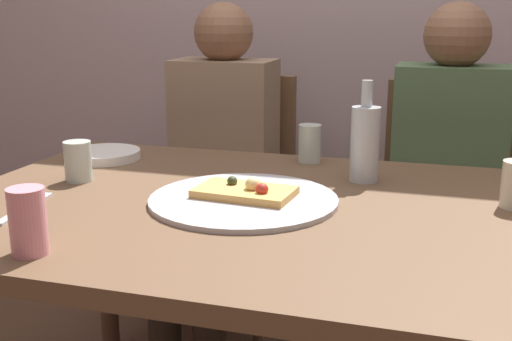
{
  "coord_description": "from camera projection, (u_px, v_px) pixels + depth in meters",
  "views": [
    {
      "loc": [
        0.36,
        -1.29,
        1.15
      ],
      "look_at": [
        -0.06,
        0.1,
        0.77
      ],
      "focal_mm": 44.11,
      "sensor_mm": 36.0,
      "label": 1
    }
  ],
  "objects": [
    {
      "name": "dining_table",
      "position": [
        267.0,
        235.0,
        1.42
      ],
      "size": [
        1.48,
        0.99,
        0.72
      ],
      "color": "brown",
      "rests_on": "ground_plane"
    },
    {
      "name": "pizza_tray",
      "position": [
        243.0,
        200.0,
        1.42
      ],
      "size": [
        0.43,
        0.43,
        0.01
      ],
      "primitive_type": "cylinder",
      "color": "#ADADB2",
      "rests_on": "dining_table"
    },
    {
      "name": "pizza_slice_last",
      "position": [
        246.0,
        191.0,
        1.43
      ],
      "size": [
        0.23,
        0.15,
        0.05
      ],
      "color": "tan",
      "rests_on": "pizza_tray"
    },
    {
      "name": "wine_bottle",
      "position": [
        365.0,
        142.0,
        1.57
      ],
      "size": [
        0.07,
        0.07,
        0.26
      ],
      "color": "#B2BCC1",
      "rests_on": "dining_table"
    },
    {
      "name": "tumbler_far",
      "position": [
        310.0,
        143.0,
        1.78
      ],
      "size": [
        0.06,
        0.06,
        0.11
      ],
      "primitive_type": "cylinder",
      "color": "#B7C6BC",
      "rests_on": "dining_table"
    },
    {
      "name": "wine_glass",
      "position": [
        78.0,
        161.0,
        1.59
      ],
      "size": [
        0.07,
        0.07,
        0.1
      ],
      "primitive_type": "cylinder",
      "color": "#B7C6BC",
      "rests_on": "dining_table"
    },
    {
      "name": "soda_can",
      "position": [
        28.0,
        221.0,
        1.11
      ],
      "size": [
        0.07,
        0.07,
        0.12
      ],
      "primitive_type": "cylinder",
      "color": "pink",
      "rests_on": "dining_table"
    },
    {
      "name": "plate_stack",
      "position": [
        104.0,
        155.0,
        1.83
      ],
      "size": [
        0.21,
        0.21,
        0.03
      ],
      "primitive_type": "cylinder",
      "color": "white",
      "rests_on": "dining_table"
    },
    {
      "name": "table_knife",
      "position": [
        25.0,
        208.0,
        1.37
      ],
      "size": [
        0.05,
        0.22,
        0.01
      ],
      "primitive_type": "cube",
      "rotation": [
        0.0,
        0.0,
        1.7
      ],
      "color": "#B7B7BC",
      "rests_on": "dining_table"
    },
    {
      "name": "chair_left",
      "position": [
        231.0,
        179.0,
        2.4
      ],
      "size": [
        0.44,
        0.44,
        0.9
      ],
      "rotation": [
        0.0,
        0.0,
        3.14
      ],
      "color": "brown",
      "rests_on": "ground_plane"
    },
    {
      "name": "chair_right",
      "position": [
        444.0,
        196.0,
        2.18
      ],
      "size": [
        0.44,
        0.44,
        0.9
      ],
      "rotation": [
        0.0,
        0.0,
        3.14
      ],
      "color": "brown",
      "rests_on": "ground_plane"
    },
    {
      "name": "guest_in_sweater",
      "position": [
        217.0,
        155.0,
        2.23
      ],
      "size": [
        0.36,
        0.56,
        1.17
      ],
      "rotation": [
        0.0,
        0.0,
        3.14
      ],
      "color": "#937A60",
      "rests_on": "ground_plane"
    },
    {
      "name": "guest_in_beanie",
      "position": [
        447.0,
        171.0,
        2.01
      ],
      "size": [
        0.36,
        0.56,
        1.17
      ],
      "rotation": [
        0.0,
        0.0,
        3.14
      ],
      "color": "#4C6B47",
      "rests_on": "ground_plane"
    }
  ]
}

